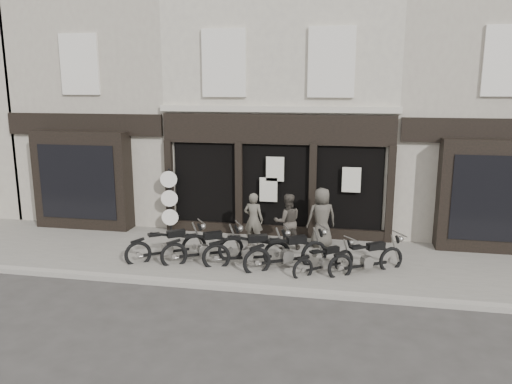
% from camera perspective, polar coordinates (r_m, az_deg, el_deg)
% --- Properties ---
extents(ground_plane, '(90.00, 90.00, 0.00)m').
position_cam_1_polar(ground_plane, '(13.14, 0.21, -9.11)').
color(ground_plane, '#2D2B28').
rests_on(ground_plane, ground).
extents(pavement, '(30.00, 4.20, 0.12)m').
position_cam_1_polar(pavement, '(13.95, 0.90, -7.56)').
color(pavement, '#615C55').
rests_on(pavement, ground_plane).
extents(kerb, '(30.00, 0.25, 0.13)m').
position_cam_1_polar(kerb, '(11.98, -0.93, -10.95)').
color(kerb, gray).
rests_on(kerb, ground_plane).
extents(central_building, '(7.30, 6.22, 8.34)m').
position_cam_1_polar(central_building, '(18.14, 3.79, 9.98)').
color(central_building, '#B9B29E').
rests_on(central_building, ground).
extents(neighbour_left, '(5.60, 6.73, 8.34)m').
position_cam_1_polar(neighbour_left, '(19.91, -14.95, 9.68)').
color(neighbour_left, '#A09987').
rests_on(neighbour_left, ground).
extents(neighbour_right, '(5.60, 6.73, 8.34)m').
position_cam_1_polar(neighbour_right, '(18.39, 24.05, 8.87)').
color(neighbour_right, '#A09987').
rests_on(neighbour_right, ground).
extents(motorcycle_0, '(1.97, 1.53, 1.08)m').
position_cam_1_polar(motorcycle_0, '(13.84, -10.06, -6.30)').
color(motorcycle_0, black).
rests_on(motorcycle_0, ground).
extents(motorcycle_1, '(2.07, 1.42, 1.10)m').
position_cam_1_polar(motorcycle_1, '(13.53, -5.97, -6.58)').
color(motorcycle_1, black).
rests_on(motorcycle_1, ground).
extents(motorcycle_2, '(2.26, 1.07, 1.13)m').
position_cam_1_polar(motorcycle_2, '(13.17, -0.92, -6.99)').
color(motorcycle_2, black).
rests_on(motorcycle_2, ground).
extents(motorcycle_3, '(2.12, 1.50, 1.14)m').
position_cam_1_polar(motorcycle_3, '(13.01, 3.59, -7.23)').
color(motorcycle_3, black).
rests_on(motorcycle_3, ground).
extents(motorcycle_4, '(1.56, 1.38, 0.90)m').
position_cam_1_polar(motorcycle_4, '(12.85, 7.85, -8.03)').
color(motorcycle_4, black).
rests_on(motorcycle_4, ground).
extents(motorcycle_5, '(1.95, 1.41, 1.05)m').
position_cam_1_polar(motorcycle_5, '(13.01, 12.58, -7.68)').
color(motorcycle_5, black).
rests_on(motorcycle_5, ground).
extents(man_left, '(0.63, 0.46, 1.60)m').
position_cam_1_polar(man_left, '(14.52, -0.29, -3.19)').
color(man_left, '#4E4A40').
rests_on(man_left, pavement).
extents(man_centre, '(0.94, 0.82, 1.62)m').
position_cam_1_polar(man_centre, '(14.32, 3.62, -3.39)').
color(man_centre, '#3C3630').
rests_on(man_centre, pavement).
extents(man_right, '(1.00, 0.84, 1.76)m').
position_cam_1_polar(man_right, '(14.59, 7.50, -2.91)').
color(man_right, '#403D36').
rests_on(man_right, pavement).
extents(advert_sign_post, '(0.53, 0.34, 2.19)m').
position_cam_1_polar(advert_sign_post, '(16.10, -9.82, -1.31)').
color(advert_sign_post, black).
rests_on(advert_sign_post, ground).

